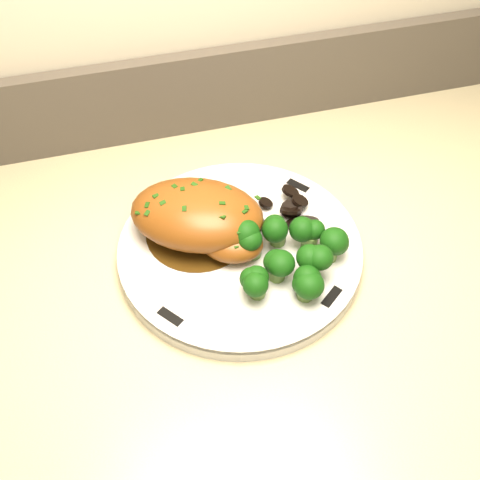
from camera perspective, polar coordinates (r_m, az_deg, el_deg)
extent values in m
cube|color=#4F3624|center=(1.08, 10.70, -16.65)|extent=(1.82, 0.59, 0.78)
cube|color=#C9BD91|center=(0.74, 15.14, -3.40)|extent=(1.88, 0.62, 0.03)
cube|color=#4C443A|center=(0.89, 7.26, 15.37)|extent=(1.88, 0.02, 0.12)
cylinder|color=silver|center=(0.71, 0.00, -1.03)|extent=(0.32, 0.32, 0.02)
cube|color=black|center=(0.77, 5.51, 5.14)|extent=(0.03, 0.03, 0.00)
cube|color=black|center=(0.75, -7.57, 3.77)|extent=(0.03, 0.03, 0.00)
cube|color=black|center=(0.64, -6.63, -7.25)|extent=(0.03, 0.03, 0.00)
cube|color=black|center=(0.66, 8.68, -5.36)|extent=(0.03, 0.03, 0.00)
cylinder|color=#3F280B|center=(0.71, -3.98, 0.78)|extent=(0.12, 0.12, 0.00)
ellipsoid|color=brown|center=(0.69, -4.11, 2.43)|extent=(0.18, 0.16, 0.06)
ellipsoid|color=brown|center=(0.68, -0.80, -0.28)|extent=(0.09, 0.08, 0.03)
cube|color=#1B430D|center=(0.69, -7.92, 4.57)|extent=(0.01, 0.00, 0.00)
cube|color=#1B430D|center=(0.68, -6.44, 4.64)|extent=(0.01, 0.00, 0.00)
cube|color=#1B430D|center=(0.67, -4.93, 4.57)|extent=(0.01, 0.00, 0.00)
cube|color=#1B430D|center=(0.67, -3.38, 4.39)|extent=(0.01, 0.00, 0.00)
cube|color=#1B430D|center=(0.67, -1.81, 4.10)|extent=(0.01, 0.00, 0.00)
cube|color=#1B430D|center=(0.67, -0.24, 3.66)|extent=(0.01, 0.00, 0.00)
cylinder|color=black|center=(0.74, 4.68, 3.11)|extent=(0.02, 0.02, 0.01)
cylinder|color=black|center=(0.74, 4.18, 3.80)|extent=(0.02, 0.02, 0.01)
cylinder|color=black|center=(0.74, 3.27, 4.29)|extent=(0.03, 0.03, 0.01)
cylinder|color=black|center=(0.75, 2.08, 3.96)|extent=(0.02, 0.02, 0.01)
cylinder|color=black|center=(0.74, 0.90, 3.92)|extent=(0.02, 0.02, 0.01)
cylinder|color=black|center=(0.73, -0.09, 3.65)|extent=(0.03, 0.03, 0.02)
cylinder|color=black|center=(0.73, -0.67, 2.68)|extent=(0.03, 0.03, 0.01)
cylinder|color=black|center=(0.72, -0.74, 2.24)|extent=(0.02, 0.02, 0.00)
cylinder|color=black|center=(0.71, -0.25, 1.89)|extent=(0.03, 0.03, 0.02)
cylinder|color=black|center=(0.71, 0.70, 1.19)|extent=(0.03, 0.03, 0.02)
cylinder|color=black|center=(0.71, 1.92, 1.34)|extent=(0.03, 0.03, 0.01)
cylinder|color=black|center=(0.71, 3.16, 1.77)|extent=(0.03, 0.03, 0.02)
cylinder|color=black|center=(0.72, 4.12, 1.88)|extent=(0.04, 0.04, 0.01)
cylinder|color=black|center=(0.73, 4.69, 2.68)|extent=(0.04, 0.04, 0.01)
cylinder|color=#557732|center=(0.68, 1.28, -0.79)|extent=(0.02, 0.02, 0.02)
sphere|color=black|center=(0.67, 1.30, 0.13)|extent=(0.03, 0.03, 0.03)
cylinder|color=#557732|center=(0.69, 3.62, 0.41)|extent=(0.02, 0.02, 0.02)
sphere|color=black|center=(0.68, 3.69, 1.33)|extent=(0.03, 0.03, 0.03)
cylinder|color=#557732|center=(0.69, 6.60, -0.04)|extent=(0.02, 0.02, 0.02)
sphere|color=black|center=(0.68, 6.72, 0.88)|extent=(0.03, 0.03, 0.03)
cylinder|color=#557732|center=(0.66, 3.55, -2.94)|extent=(0.02, 0.02, 0.02)
sphere|color=black|center=(0.65, 3.62, -2.04)|extent=(0.03, 0.03, 0.03)
cylinder|color=#557732|center=(0.67, 6.81, -2.61)|extent=(0.02, 0.02, 0.02)
sphere|color=black|center=(0.65, 6.94, -1.71)|extent=(0.03, 0.03, 0.03)
cylinder|color=#557732|center=(0.68, 8.49, -1.10)|extent=(0.02, 0.02, 0.02)
sphere|color=black|center=(0.67, 8.64, -0.19)|extent=(0.03, 0.03, 0.03)
cylinder|color=#557732|center=(0.65, 1.68, -4.55)|extent=(0.02, 0.02, 0.02)
sphere|color=black|center=(0.63, 1.71, -3.65)|extent=(0.03, 0.03, 0.03)
cylinder|color=#557732|center=(0.65, 6.25, -4.73)|extent=(0.02, 0.02, 0.02)
sphere|color=black|center=(0.63, 6.38, -3.85)|extent=(0.03, 0.03, 0.03)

